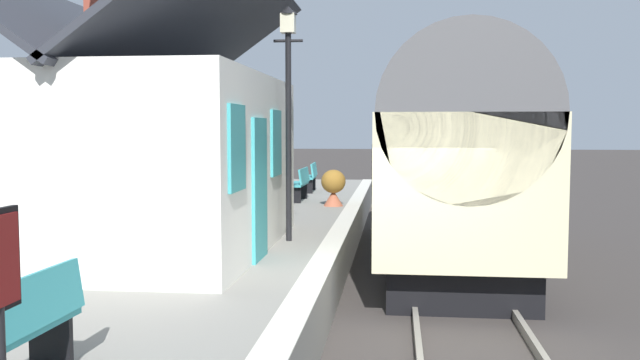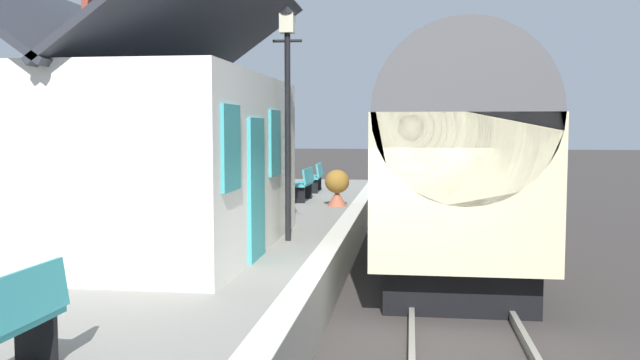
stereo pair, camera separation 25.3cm
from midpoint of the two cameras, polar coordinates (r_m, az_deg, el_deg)
The scene contains 11 objects.
ground_plane at distance 9.80m, azimuth 7.42°, elevation -12.08°, with size 160.00×160.00×0.00m, color #383330.
platform at distance 10.39m, azimuth -13.90°, elevation -8.87°, with size 32.00×5.47×0.82m, color gray.
platform_edge_coping at distance 9.67m, azimuth 0.40°, elevation -7.18°, with size 32.00×0.36×0.02m, color beige.
rail_near at distance 9.91m, azimuth 17.03°, elevation -11.63°, with size 52.00×0.08×0.14m, color gray.
rail_far at distance 9.78m, azimuth 8.50°, elevation -11.70°, with size 52.00×0.08×0.14m, color gray.
train at distance 14.05m, azimuth 11.26°, elevation 2.05°, with size 9.18×2.73×4.32m.
station_building at distance 11.25m, azimuth -14.42°, elevation 2.15°, with size 6.12×4.41×5.57m.
bench_platform_end at distance 18.06m, azimuth -0.95°, elevation -0.27°, with size 1.41×0.46×0.88m.
bench_by_lamp at distance 20.63m, azimuth -0.01°, elevation 0.32°, with size 1.42×0.49×0.88m.
planter_by_door at distance 16.89m, azimuth 1.88°, elevation -0.57°, with size 0.61×0.61×0.91m.
lamp_post_platform at distance 11.63m, azimuth -2.13°, elevation 8.44°, with size 0.32×0.50×4.01m.
Camera 2 is at (-9.38, -0.14, 2.78)m, focal length 37.91 mm.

